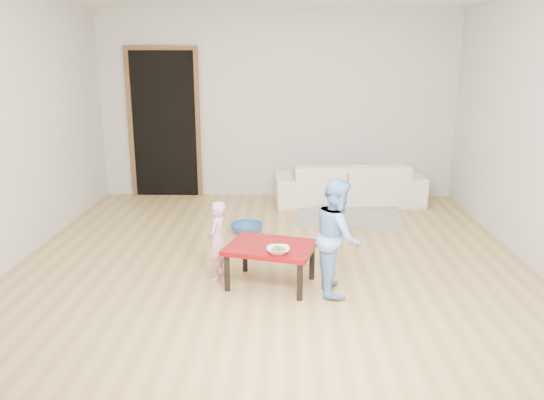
{
  "coord_description": "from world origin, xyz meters",
  "views": [
    {
      "loc": [
        0.13,
        -5.03,
        1.95
      ],
      "look_at": [
        0.0,
        -0.2,
        0.65
      ],
      "focal_mm": 35.0,
      "sensor_mm": 36.0,
      "label": 1
    }
  ],
  "objects_px": {
    "child_blue": "(337,236)",
    "basin": "(247,228)",
    "red_table": "(271,265)",
    "sofa": "(348,183)",
    "bowl": "(278,250)",
    "child_pink": "(217,241)"
  },
  "relations": [
    {
      "from": "bowl",
      "to": "basin",
      "type": "bearing_deg",
      "value": 103.4
    },
    {
      "from": "sofa",
      "to": "child_blue",
      "type": "height_order",
      "value": "child_blue"
    },
    {
      "from": "red_table",
      "to": "sofa",
      "type": "bearing_deg",
      "value": 70.19
    },
    {
      "from": "sofa",
      "to": "bowl",
      "type": "relative_size",
      "value": 10.32
    },
    {
      "from": "sofa",
      "to": "bowl",
      "type": "bearing_deg",
      "value": 68.17
    },
    {
      "from": "child_pink",
      "to": "child_blue",
      "type": "bearing_deg",
      "value": 87.53
    },
    {
      "from": "red_table",
      "to": "child_blue",
      "type": "bearing_deg",
      "value": -10.77
    },
    {
      "from": "child_blue",
      "to": "basin",
      "type": "bearing_deg",
      "value": 27.75
    },
    {
      "from": "red_table",
      "to": "bowl",
      "type": "relative_size",
      "value": 3.86
    },
    {
      "from": "red_table",
      "to": "child_blue",
      "type": "relative_size",
      "value": 0.75
    },
    {
      "from": "bowl",
      "to": "basin",
      "type": "xyz_separation_m",
      "value": [
        -0.38,
        1.61,
        -0.34
      ]
    },
    {
      "from": "child_pink",
      "to": "child_blue",
      "type": "xyz_separation_m",
      "value": [
        1.05,
        -0.23,
        0.13
      ]
    },
    {
      "from": "sofa",
      "to": "child_pink",
      "type": "height_order",
      "value": "child_pink"
    },
    {
      "from": "basin",
      "to": "red_table",
      "type": "bearing_deg",
      "value": -77.51
    },
    {
      "from": "sofa",
      "to": "red_table",
      "type": "bearing_deg",
      "value": 65.77
    },
    {
      "from": "red_table",
      "to": "basin",
      "type": "height_order",
      "value": "red_table"
    },
    {
      "from": "child_blue",
      "to": "red_table",
      "type": "bearing_deg",
      "value": 77.09
    },
    {
      "from": "red_table",
      "to": "child_pink",
      "type": "distance_m",
      "value": 0.53
    },
    {
      "from": "child_pink",
      "to": "red_table",
      "type": "bearing_deg",
      "value": 85.73
    },
    {
      "from": "bowl",
      "to": "basin",
      "type": "relative_size",
      "value": 0.52
    },
    {
      "from": "child_pink",
      "to": "child_blue",
      "type": "distance_m",
      "value": 1.08
    },
    {
      "from": "sofa",
      "to": "child_blue",
      "type": "xyz_separation_m",
      "value": [
        -0.42,
        -2.84,
        0.21
      ]
    }
  ]
}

